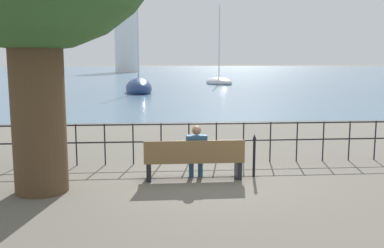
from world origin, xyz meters
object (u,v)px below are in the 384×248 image
at_px(park_bench, 194,160).
at_px(seated_person_left, 196,150).
at_px(sailboat_1, 139,88).
at_px(closed_umbrella, 254,153).
at_px(sailboat_0, 219,82).
at_px(harbor_lighthouse, 127,27).

height_order(park_bench, seated_person_left, seated_person_left).
relative_size(park_bench, seated_person_left, 1.83).
bearing_deg(park_bench, sailboat_1, 94.90).
xyz_separation_m(park_bench, sailboat_1, (-2.37, 27.65, -0.07)).
bearing_deg(seated_person_left, closed_umbrella, 2.37).
relative_size(park_bench, sailboat_0, 0.23).
xyz_separation_m(sailboat_1, harbor_lighthouse, (-6.26, 78.55, 11.35)).
height_order(seated_person_left, sailboat_0, sailboat_0).
height_order(park_bench, sailboat_1, sailboat_1).
bearing_deg(sailboat_1, harbor_lighthouse, 87.93).
bearing_deg(closed_umbrella, sailboat_0, 82.89).
relative_size(park_bench, closed_umbrella, 2.24).
distance_m(closed_umbrella, sailboat_0, 41.19).
distance_m(park_bench, seated_person_left, 0.24).
bearing_deg(seated_person_left, harbor_lighthouse, 94.68).
bearing_deg(sailboat_0, closed_umbrella, -112.12).
relative_size(seated_person_left, sailboat_1, 0.15).
xyz_separation_m(park_bench, sailboat_0, (6.47, 41.01, -0.16)).
bearing_deg(seated_person_left, sailboat_1, 95.04).
bearing_deg(park_bench, sailboat_0, 81.04).
bearing_deg(seated_person_left, park_bench, -125.82).
relative_size(park_bench, sailboat_1, 0.28).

